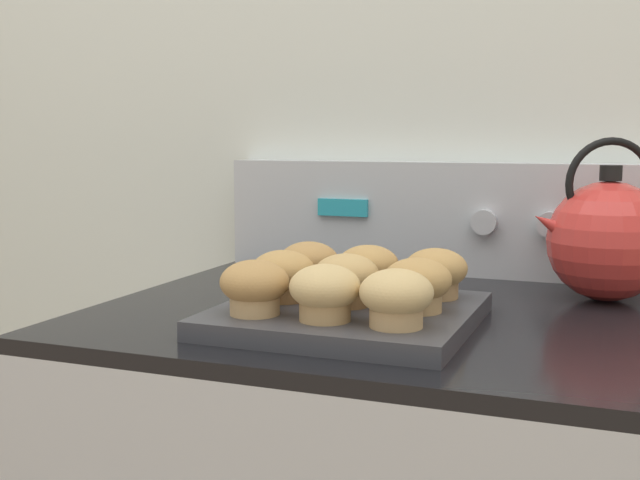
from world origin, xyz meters
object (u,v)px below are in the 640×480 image
muffin_r1_c1 (346,279)px  muffin_r2_c1 (368,269)px  muffin_pan (348,315)px  muffin_r0_c0 (255,286)px  muffin_r1_c0 (283,275)px  muffin_r2_c0 (309,264)px  muffin_r2_c2 (436,272)px  muffin_r0_c1 (325,292)px  muffin_r0_c2 (396,297)px  tea_kettle (607,238)px  muffin_r1_c2 (417,284)px

muffin_r1_c1 → muffin_r2_c1: size_ratio=1.00×
muffin_pan → muffin_r0_c0: 0.12m
muffin_r1_c0 → muffin_r2_c1: size_ratio=1.00×
muffin_pan → muffin_r0_c0: (-0.08, -0.08, 0.04)m
muffin_r2_c0 → muffin_r2_c2: bearing=-0.1°
muffin_r0_c1 → muffin_r2_c2: (0.08, 0.16, 0.00)m
muffin_r0_c0 → muffin_r0_c2: size_ratio=1.00×
muffin_r0_c1 → muffin_r2_c1: 0.16m
muffin_r1_c0 → muffin_r1_c1: 0.08m
muffin_r0_c1 → muffin_r0_c2: same height
muffin_r0_c0 → muffin_r0_c2: same height
muffin_r0_c2 → tea_kettle: (0.19, 0.33, 0.03)m
muffin_r0_c1 → tea_kettle: bearing=51.2°
muffin_pan → muffin_r1_c2: muffin_r1_c2 is taller
muffin_r1_c0 → tea_kettle: 0.43m
muffin_r0_c1 → muffin_r1_c2: 0.11m
muffin_r1_c2 → muffin_r2_c2: 0.08m
muffin_r0_c0 → muffin_r1_c1: same height
muffin_r1_c1 → muffin_r1_c2: 0.08m
muffin_r0_c1 → muffin_r1_c2: same height
muffin_r0_c0 → muffin_r2_c0: size_ratio=1.00×
muffin_r2_c2 → muffin_r1_c2: bearing=-90.9°
muffin_r1_c2 → muffin_r2_c0: 0.18m
muffin_r2_c1 → tea_kettle: tea_kettle is taller
muffin_r1_c0 → muffin_r1_c2: same height
muffin_r2_c1 → muffin_pan: bearing=-88.9°
muffin_pan → muffin_r0_c1: bearing=-88.7°
muffin_r0_c2 → muffin_r0_c1: bearing=179.4°
muffin_r0_c0 → muffin_r1_c2: bearing=26.0°
muffin_r1_c2 → muffin_r2_c1: same height
muffin_r0_c1 → muffin_r1_c0: same height
muffin_r1_c1 → muffin_r0_c2: bearing=-44.2°
muffin_pan → muffin_r2_c2: muffin_r2_c2 is taller
muffin_r0_c0 → muffin_r1_c2: 0.18m
muffin_r1_c2 → muffin_r0_c0: bearing=-154.0°
muffin_r1_c1 → muffin_r1_c0: bearing=-179.6°
muffin_r1_c1 → muffin_r2_c1: same height
muffin_r1_c2 → muffin_r2_c1: size_ratio=1.00×
muffin_r0_c1 → muffin_r1_c0: (-0.08, 0.08, 0.00)m
muffin_r1_c2 → tea_kettle: bearing=53.5°
muffin_r2_c0 → tea_kettle: 0.39m
muffin_r1_c0 → muffin_r2_c1: 0.11m
muffin_r2_c0 → muffin_r2_c1: same height
muffin_pan → muffin_r1_c0: size_ratio=3.71×
muffin_r1_c2 → muffin_r2_c0: size_ratio=1.00×
muffin_r0_c0 → muffin_r2_c2: 0.23m
muffin_r0_c2 → muffin_r2_c0: (-0.16, 0.16, 0.00)m
muffin_r0_c0 → muffin_r1_c1: (0.08, 0.08, 0.00)m
muffin_r2_c1 → muffin_r0_c1: bearing=-88.8°
muffin_pan → muffin_r0_c2: (0.08, -0.08, 0.04)m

